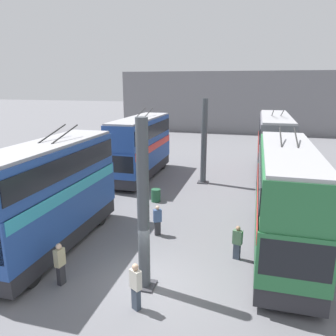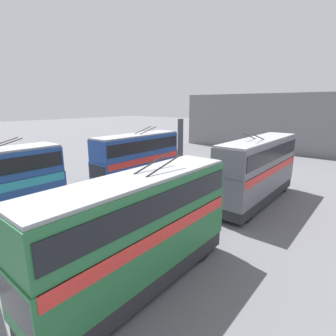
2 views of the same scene
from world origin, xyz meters
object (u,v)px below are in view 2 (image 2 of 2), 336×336
(bus_left_far, at_px, (258,167))
(person_aisle_midway, at_px, (68,226))
(bus_left_near, at_px, (139,226))
(person_by_left_row, at_px, (89,264))
(oil_drum, at_px, (115,203))
(bus_right_far, at_px, (138,157))

(bus_left_far, xyz_separation_m, person_aisle_midway, (-13.18, 6.23, -2.11))
(bus_left_near, relative_size, person_by_left_row, 6.14)
(person_by_left_row, bearing_deg, oil_drum, -121.37)
(bus_left_near, distance_m, oil_drum, 9.56)
(person_aisle_midway, distance_m, oil_drum, 5.10)
(bus_left_near, relative_size, oil_drum, 11.51)
(bus_left_near, bearing_deg, oil_drum, 57.71)
(bus_left_near, height_order, person_by_left_row, bus_left_near)
(bus_left_near, xyz_separation_m, person_by_left_row, (-1.28, 2.00, -2.02))
(bus_left_far, height_order, person_aisle_midway, bus_left_far)
(bus_left_far, relative_size, person_aisle_midway, 6.73)
(bus_right_far, xyz_separation_m, person_by_left_row, (-11.62, -8.80, -2.02))
(bus_left_far, relative_size, oil_drum, 12.78)
(bus_right_far, height_order, person_aisle_midway, bus_right_far)
(bus_left_near, xyz_separation_m, oil_drum, (4.94, 7.81, -2.44))
(person_aisle_midway, distance_m, person_by_left_row, 4.44)
(bus_right_far, bearing_deg, person_by_left_row, -142.86)
(bus_right_far, relative_size, oil_drum, 10.89)
(bus_right_far, distance_m, person_aisle_midway, 11.39)
(bus_left_near, distance_m, person_aisle_midway, 6.54)
(bus_left_far, bearing_deg, bus_right_far, 105.30)
(person_aisle_midway, bearing_deg, bus_right_far, -6.51)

